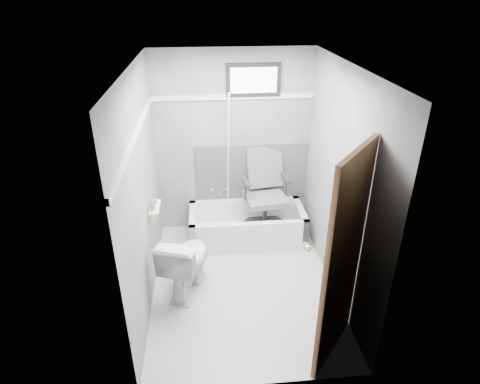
{
  "coord_description": "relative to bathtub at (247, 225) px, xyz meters",
  "views": [
    {
      "loc": [
        -0.37,
        -3.56,
        3.02
      ],
      "look_at": [
        0.0,
        0.35,
        1.0
      ],
      "focal_mm": 30.0,
      "sensor_mm": 36.0,
      "label": 1
    }
  ],
  "objects": [
    {
      "name": "office_chair",
      "position": [
        0.24,
        0.05,
        0.44
      ],
      "size": [
        0.69,
        0.69,
        1.05
      ],
      "primitive_type": null,
      "rotation": [
        0.0,
        0.0,
        0.14
      ],
      "color": "slate",
      "rests_on": "bathtub"
    },
    {
      "name": "trim_left",
      "position": [
        -1.14,
        -0.93,
        1.61
      ],
      "size": [
        0.02,
        2.6,
        0.06
      ],
      "primitive_type": "cube",
      "color": "white",
      "rests_on": "wall_left"
    },
    {
      "name": "door",
      "position": [
        0.83,
        -2.21,
        0.79
      ],
      "size": [
        0.78,
        0.78,
        2.0
      ],
      "primitive_type": null,
      "color": "#502C1E",
      "rests_on": "floor"
    },
    {
      "name": "window",
      "position": [
        0.1,
        0.36,
        1.81
      ],
      "size": [
        0.66,
        0.04,
        0.4
      ],
      "primitive_type": null,
      "color": "black",
      "rests_on": "wall_back"
    },
    {
      "name": "floor",
      "position": [
        -0.15,
        -0.93,
        -0.21
      ],
      "size": [
        2.6,
        2.6,
        0.0
      ],
      "primitive_type": "plane",
      "color": "silver",
      "rests_on": "ground"
    },
    {
      "name": "wall_back",
      "position": [
        -0.15,
        0.37,
        0.99
      ],
      "size": [
        2.0,
        0.02,
        2.4
      ],
      "primitive_type": "cube",
      "color": "slate",
      "rests_on": "floor"
    },
    {
      "name": "pole",
      "position": [
        -0.23,
        0.13,
        0.84
      ],
      "size": [
        0.02,
        0.57,
        1.88
      ],
      "primitive_type": "cylinder",
      "rotation": [
        0.28,
        0.0,
        0.0
      ],
      "color": "white",
      "rests_on": "bathtub"
    },
    {
      "name": "trim_back",
      "position": [
        -0.15,
        0.36,
        1.61
      ],
      "size": [
        2.0,
        0.02,
        0.06
      ],
      "primitive_type": "cube",
      "color": "white",
      "rests_on": "wall_back"
    },
    {
      "name": "ceiling",
      "position": [
        -0.15,
        -0.93,
        2.19
      ],
      "size": [
        2.6,
        2.6,
        0.0
      ],
      "primitive_type": "plane",
      "rotation": [
        3.14,
        0.0,
        0.0
      ],
      "color": "silver",
      "rests_on": "floor"
    },
    {
      "name": "soap_bottle_a",
      "position": [
        -1.09,
        -0.74,
        0.76
      ],
      "size": [
        0.06,
        0.06,
        0.1
      ],
      "primitive_type": "imported",
      "rotation": [
        0.0,
        0.0,
        -0.43
      ],
      "color": "#A38D51",
      "rests_on": "shelf"
    },
    {
      "name": "wall_right",
      "position": [
        0.85,
        -0.93,
        0.99
      ],
      "size": [
        0.02,
        2.6,
        2.4
      ],
      "primitive_type": "cube",
      "color": "slate",
      "rests_on": "floor"
    },
    {
      "name": "backerboard",
      "position": [
        0.1,
        0.36,
        0.59
      ],
      "size": [
        1.5,
        0.02,
        0.78
      ],
      "primitive_type": "cube",
      "color": "#4C4C4F",
      "rests_on": "wall_back"
    },
    {
      "name": "bathtub",
      "position": [
        0.0,
        0.0,
        0.0
      ],
      "size": [
        1.5,
        0.7,
        0.42
      ],
      "primitive_type": null,
      "color": "white",
      "rests_on": "floor"
    },
    {
      "name": "wall_front",
      "position": [
        -0.15,
        -2.23,
        0.99
      ],
      "size": [
        2.0,
        0.02,
        2.4
      ],
      "primitive_type": "cube",
      "color": "slate",
      "rests_on": "floor"
    },
    {
      "name": "wall_left",
      "position": [
        -1.15,
        -0.93,
        0.99
      ],
      "size": [
        0.02,
        2.6,
        2.4
      ],
      "primitive_type": "cube",
      "color": "slate",
      "rests_on": "floor"
    },
    {
      "name": "toilet",
      "position": [
        -0.77,
        -0.94,
        0.15
      ],
      "size": [
        0.63,
        0.84,
        0.73
      ],
      "primitive_type": "imported",
      "rotation": [
        0.0,
        0.0,
        2.81
      ],
      "color": "white",
      "rests_on": "floor"
    },
    {
      "name": "shelf",
      "position": [
        -1.08,
        -0.66,
        0.69
      ],
      "size": [
        0.1,
        0.32,
        0.02
      ],
      "primitive_type": "cube",
      "color": "white",
      "rests_on": "wall_left"
    },
    {
      "name": "faucet",
      "position": [
        -0.35,
        0.34,
        0.34
      ],
      "size": [
        0.26,
        0.1,
        0.16
      ],
      "primitive_type": null,
      "color": "silver",
      "rests_on": "wall_back"
    },
    {
      "name": "soap_bottle_b",
      "position": [
        -1.09,
        -0.6,
        0.75
      ],
      "size": [
        0.08,
        0.08,
        0.09
      ],
      "primitive_type": "imported",
      "rotation": [
        0.0,
        0.0,
        0.17
      ],
      "color": "teal",
      "rests_on": "shelf"
    }
  ]
}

